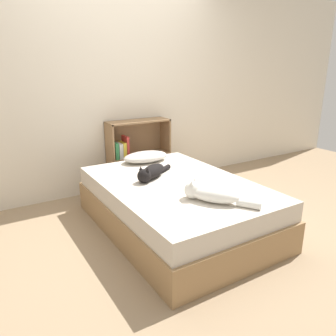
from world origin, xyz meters
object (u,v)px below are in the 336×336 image
Objects in this scene: pillow at (146,157)px; cat_dark at (151,172)px; cat_light at (210,194)px; bookshelf at (135,153)px; bed at (176,205)px.

pillow is 1.06× the size of cat_dark.
cat_light reaches higher than cat_dark.
pillow is 0.96× the size of cat_light.
pillow is 0.59m from cat_dark.
cat_dark is 1.02m from bookshelf.
bookshelf is (0.30, 0.97, -0.08)m from cat_dark.
bookshelf is (0.17, 1.69, -0.08)m from cat_light.
cat_light is 0.63× the size of bookshelf.
pillow is at bearing -143.34° from cat_dark.
cat_light is (-0.09, -1.26, 0.01)m from pillow.
bed is 0.81m from pillow.
cat_light is at bearing -90.88° from bed.
pillow is 0.44m from bookshelf.
pillow is 0.60× the size of bookshelf.
cat_dark reaches higher than bed.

